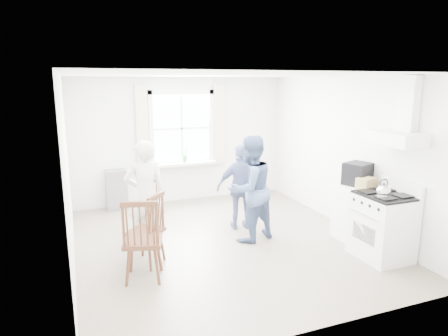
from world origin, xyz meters
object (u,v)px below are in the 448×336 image
stereo_stack (358,174)px  windsor_chair_a (147,201)px  person_left (145,195)px  windsor_chair_b (141,232)px  person_mid (250,189)px  person_right (242,187)px  gas_stove (383,226)px  windsor_chair_c (152,222)px  low_cabinet (354,213)px

stereo_stack → windsor_chair_a: bearing=156.4°
stereo_stack → person_left: person_left is taller
windsor_chair_b → person_mid: person_mid is taller
windsor_chair_b → person_right: (1.94, 1.34, 0.06)m
stereo_stack → windsor_chair_b: stereo_stack is taller
stereo_stack → person_right: bearing=144.8°
gas_stove → stereo_stack: size_ratio=2.27×
person_left → person_mid: 1.62m
person_left → person_right: (1.69, 0.24, -0.10)m
windsor_chair_c → person_left: bearing=87.0°
person_left → gas_stove: bearing=156.9°
low_cabinet → person_right: size_ratio=0.61×
gas_stove → windsor_chair_c: 3.28m
stereo_stack → windsor_chair_c: (-3.25, 0.21, -0.45)m
stereo_stack → person_right: size_ratio=0.33×
low_cabinet → windsor_chair_a: bearing=155.5°
person_left → person_mid: bearing=173.6°
person_left → person_right: 1.71m
gas_stove → windsor_chair_a: gas_stove is taller
windsor_chair_a → person_right: person_right is taller
person_mid → windsor_chair_a: bearing=-45.6°
low_cabinet → person_mid: person_mid is taller
stereo_stack → person_mid: (-1.62, 0.55, -0.23)m
stereo_stack → person_right: 1.90m
gas_stove → person_mid: size_ratio=0.66×
gas_stove → windsor_chair_a: 3.65m
person_mid → person_right: (0.09, 0.53, -0.11)m
gas_stove → windsor_chair_b: (-3.35, 0.48, 0.20)m
gas_stove → person_left: bearing=153.0°
stereo_stack → windsor_chair_a: (-3.10, 1.35, -0.49)m
person_right → gas_stove: bearing=139.2°
stereo_stack → windsor_chair_c: 3.29m
low_cabinet → stereo_stack: stereo_stack is taller
windsor_chair_a → windsor_chair_c: 1.15m
gas_stove → stereo_stack: (0.12, 0.74, 0.59)m
low_cabinet → stereo_stack: bearing=37.6°
windsor_chair_b → person_mid: size_ratio=0.66×
windsor_chair_b → windsor_chair_a: bearing=77.1°
stereo_stack → person_mid: 1.73m
windsor_chair_a → windsor_chair_c: bearing=-97.3°
gas_stove → stereo_stack: 0.95m
stereo_stack → person_right: (-1.53, 1.08, -0.34)m
stereo_stack → person_left: size_ratio=0.29×
low_cabinet → person_mid: bearing=159.4°
windsor_chair_c → person_mid: 1.68m
low_cabinet → windsor_chair_c: size_ratio=0.87×
windsor_chair_c → low_cabinet: bearing=-4.5°
low_cabinet → windsor_chair_a: 3.36m
gas_stove → person_mid: bearing=139.3°
gas_stove → windsor_chair_c: gas_stove is taller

